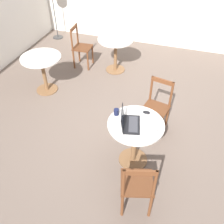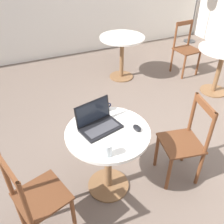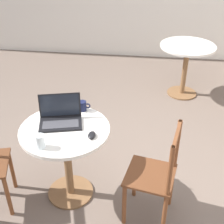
% 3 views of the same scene
% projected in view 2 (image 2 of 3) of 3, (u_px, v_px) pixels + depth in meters
% --- Properties ---
extents(ground_plane, '(16.00, 16.00, 0.00)m').
position_uv_depth(ground_plane, '(151.00, 149.00, 3.05)').
color(ground_plane, '#66564C').
extents(cafe_table_near, '(0.75, 0.75, 0.74)m').
position_uv_depth(cafe_table_near, '(108.00, 146.00, 2.27)').
color(cafe_table_near, brown).
rests_on(cafe_table_near, ground_plane).
extents(cafe_table_mid, '(0.75, 0.75, 0.74)m').
position_uv_depth(cafe_table_mid, '(222.00, 59.00, 3.81)').
color(cafe_table_mid, brown).
rests_on(cafe_table_mid, ground_plane).
extents(cafe_table_far, '(0.75, 0.75, 0.74)m').
position_uv_depth(cafe_table_far, '(122.00, 47.00, 4.22)').
color(cafe_table_far, brown).
rests_on(cafe_table_far, ground_plane).
extents(chair_near_right, '(0.45, 0.45, 0.91)m').
position_uv_depth(chair_near_right, '(185.00, 142.00, 2.48)').
color(chair_near_right, brown).
rests_on(chair_near_right, ground_plane).
extents(chair_near_left, '(0.48, 0.48, 0.91)m').
position_uv_depth(chair_near_left, '(37.00, 199.00, 1.96)').
color(chair_near_left, brown).
rests_on(chair_near_left, ground_plane).
extents(chair_mid_back, '(0.41, 0.41, 0.91)m').
position_uv_depth(chair_mid_back, '(185.00, 49.00, 4.44)').
color(chair_mid_back, brown).
rests_on(chair_mid_back, ground_plane).
extents(laptop, '(0.40, 0.32, 0.23)m').
position_uv_depth(laptop, '(98.00, 123.00, 2.19)').
color(laptop, black).
rests_on(laptop, cafe_table_near).
extents(mouse, '(0.06, 0.10, 0.03)m').
position_uv_depth(mouse, '(137.00, 128.00, 2.18)').
color(mouse, black).
rests_on(mouse, cafe_table_near).
extents(mug, '(0.11, 0.07, 0.09)m').
position_uv_depth(mug, '(104.00, 107.00, 2.40)').
color(mug, '#141938').
rests_on(mug, cafe_table_near).
extents(drinking_glass, '(0.07, 0.07, 0.11)m').
position_uv_depth(drinking_glass, '(107.00, 150.00, 1.91)').
color(drinking_glass, silver).
rests_on(drinking_glass, cafe_table_near).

